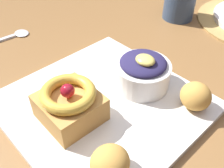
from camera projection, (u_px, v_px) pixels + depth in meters
dining_table at (179, 97)px, 0.59m from camera, size 1.37×0.97×0.73m
front_plate at (104, 104)px, 0.44m from camera, size 0.30×0.30×0.01m
cake_slice at (70, 104)px, 0.39m from camera, size 0.09×0.09×0.07m
berry_ramekin at (142, 72)px, 0.45m from camera, size 0.10×0.10×0.07m
fritter_front at (110, 162)px, 0.33m from camera, size 0.05×0.05×0.04m
fritter_middle at (196, 96)px, 0.41m from camera, size 0.05×0.05×0.05m
spoon at (11, 37)px, 0.62m from camera, size 0.04×0.13×0.00m
coffee_mug at (180, 2)px, 0.67m from camera, size 0.08×0.08×0.09m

